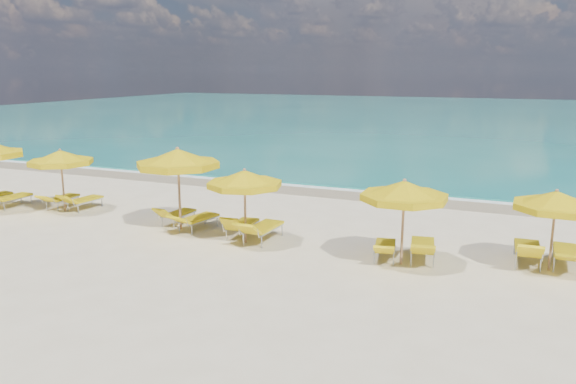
% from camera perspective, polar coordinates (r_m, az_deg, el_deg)
% --- Properties ---
extents(ground_plane, '(120.00, 120.00, 0.00)m').
position_cam_1_polar(ground_plane, '(16.53, -2.03, -5.10)').
color(ground_plane, beige).
extents(ocean, '(120.00, 80.00, 0.30)m').
position_cam_1_polar(ocean, '(62.85, 16.83, 7.32)').
color(ocean, '#14736A').
rests_on(ocean, ground).
extents(wet_sand_band, '(120.00, 2.60, 0.01)m').
position_cam_1_polar(wet_sand_band, '(23.23, 5.66, -0.02)').
color(wet_sand_band, tan).
rests_on(wet_sand_band, ground).
extents(foam_line, '(120.00, 1.20, 0.03)m').
position_cam_1_polar(foam_line, '(23.98, 6.23, 0.36)').
color(foam_line, white).
rests_on(foam_line, ground).
extents(whitecap_near, '(14.00, 0.36, 0.05)m').
position_cam_1_polar(whitecap_near, '(34.12, 0.82, 4.01)').
color(whitecap_near, white).
rests_on(whitecap_near, ground).
extents(whitecap_far, '(18.00, 0.30, 0.05)m').
position_cam_1_polar(whitecap_far, '(38.64, 24.69, 3.86)').
color(whitecap_far, white).
rests_on(whitecap_far, ground).
extents(umbrella_2, '(2.56, 2.56, 2.25)m').
position_cam_1_polar(umbrella_2, '(21.23, -22.10, 3.22)').
color(umbrella_2, tan).
rests_on(umbrella_2, ground).
extents(umbrella_3, '(3.43, 3.43, 2.63)m').
position_cam_1_polar(umbrella_3, '(17.66, -11.13, 3.29)').
color(umbrella_3, tan).
rests_on(umbrella_3, ground).
extents(umbrella_4, '(2.45, 2.45, 2.21)m').
position_cam_1_polar(umbrella_4, '(16.05, -4.43, 1.28)').
color(umbrella_4, tan).
rests_on(umbrella_4, ground).
extents(umbrella_5, '(2.94, 2.94, 2.27)m').
position_cam_1_polar(umbrella_5, '(14.46, 11.72, 0.05)').
color(umbrella_5, tan).
rests_on(umbrella_5, ground).
extents(umbrella_6, '(2.68, 2.68, 2.10)m').
position_cam_1_polar(umbrella_6, '(15.25, 25.56, -0.85)').
color(umbrella_6, tan).
rests_on(umbrella_6, ground).
extents(lounger_1_right, '(0.65, 1.83, 0.72)m').
position_cam_1_polar(lounger_1_right, '(22.95, -26.26, -0.86)').
color(lounger_1_right, '#A5A8AD').
rests_on(lounger_1_right, ground).
extents(lounger_2_left, '(0.65, 1.74, 0.66)m').
position_cam_1_polar(lounger_2_left, '(22.18, -21.98, -0.93)').
color(lounger_2_left, '#A5A8AD').
rests_on(lounger_2_left, ground).
extents(lounger_2_right, '(0.70, 1.75, 0.73)m').
position_cam_1_polar(lounger_2_right, '(21.57, -20.00, -1.11)').
color(lounger_2_right, '#A5A8AD').
rests_on(lounger_2_right, ground).
extents(lounger_3_left, '(0.68, 1.66, 0.73)m').
position_cam_1_polar(lounger_3_left, '(18.75, -11.14, -2.57)').
color(lounger_3_left, '#A5A8AD').
rests_on(lounger_3_left, ground).
extents(lounger_3_right, '(0.93, 1.91, 0.70)m').
position_cam_1_polar(lounger_3_right, '(17.93, -9.17, -3.13)').
color(lounger_3_right, '#A5A8AD').
rests_on(lounger_3_right, ground).
extents(lounger_4_left, '(0.72, 1.76, 0.85)m').
position_cam_1_polar(lounger_4_left, '(17.06, -4.70, -3.80)').
color(lounger_4_left, '#A5A8AD').
rests_on(lounger_4_left, ground).
extents(lounger_4_right, '(0.75, 2.02, 0.84)m').
position_cam_1_polar(lounger_4_right, '(16.56, -2.60, -4.19)').
color(lounger_4_right, '#A5A8AD').
rests_on(lounger_4_right, ground).
extents(lounger_5_left, '(0.84, 1.73, 0.67)m').
position_cam_1_polar(lounger_5_left, '(15.27, 9.81, -5.98)').
color(lounger_5_left, '#A5A8AD').
rests_on(lounger_5_left, ground).
extents(lounger_5_right, '(0.92, 1.97, 0.78)m').
position_cam_1_polar(lounger_5_right, '(15.34, 13.50, -5.94)').
color(lounger_5_right, '#A5A8AD').
rests_on(lounger_5_right, ground).
extents(lounger_6_left, '(0.73, 1.95, 0.85)m').
position_cam_1_polar(lounger_6_left, '(15.94, 23.12, -5.89)').
color(lounger_6_left, '#A5A8AD').
rests_on(lounger_6_left, ground).
extents(lounger_6_right, '(0.68, 1.95, 0.71)m').
position_cam_1_polar(lounger_6_right, '(16.10, 26.38, -6.06)').
color(lounger_6_right, '#A5A8AD').
rests_on(lounger_6_right, ground).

